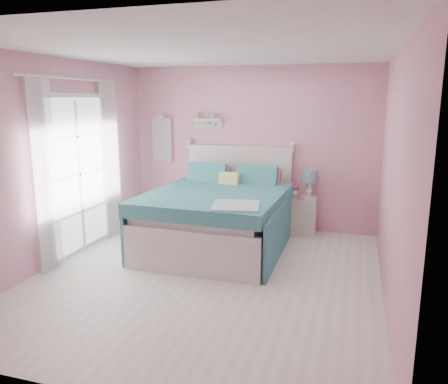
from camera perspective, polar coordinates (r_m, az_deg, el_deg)
The scene contains 13 objects.
floor at distance 5.33m, azimuth -2.29°, elevation -11.00°, with size 4.50×4.50×0.00m, color white.
room_shell at distance 4.92m, azimuth -2.44°, elevation 6.21°, with size 4.50×4.50×4.50m.
bed at distance 6.22m, azimuth -0.69°, elevation -3.33°, with size 1.87×2.33×1.34m.
nightstand at distance 6.93m, azimuth 10.21°, elevation -3.08°, with size 0.41×0.41×0.59m.
table_lamp at distance 6.84m, azimuth 11.09°, elevation 1.80°, with size 0.22×0.22×0.43m.
vase at distance 6.85m, azimuth 9.17°, elevation -0.04°, with size 0.14×0.14×0.15m, color silver.
teacup at distance 6.71m, azimuth 9.99°, elevation -0.63°, with size 0.10×0.10×0.08m, color #BC7E8D.
roses at distance 6.83m, azimuth 9.18°, elevation 0.88°, with size 0.14×0.11×0.12m.
wall_shelf at distance 7.22m, azimuth -2.30°, elevation 9.29°, with size 0.50×0.15×0.25m.
hanging_dress at distance 7.54m, azimuth -8.13°, elevation 6.75°, with size 0.34×0.03×0.72m, color white.
french_door at distance 6.26m, azimuth -18.44°, elevation 2.15°, with size 0.04×1.32×2.16m.
curtain_near at distance 5.63m, azimuth -22.43°, elevation 1.89°, with size 0.04×0.40×2.32m, color white.
curtain_far at distance 6.83m, azimuth -14.57°, elevation 4.07°, with size 0.04×0.40×2.32m, color white.
Camera 1 is at (1.62, -4.62, 2.09)m, focal length 35.00 mm.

